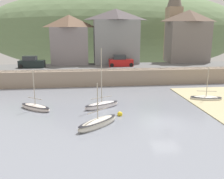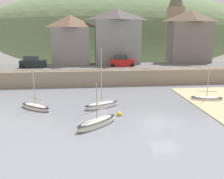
{
  "view_description": "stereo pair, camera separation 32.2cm",
  "coord_description": "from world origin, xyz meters",
  "px_view_note": "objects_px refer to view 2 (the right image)",
  "views": [
    {
      "loc": [
        -7.57,
        -20.89,
        8.36
      ],
      "look_at": [
        -4.4,
        6.22,
        1.79
      ],
      "focal_mm": 39.29,
      "sensor_mm": 36.0,
      "label": 1
    },
    {
      "loc": [
        -7.25,
        -20.93,
        8.36
      ],
      "look_at": [
        -4.4,
        6.22,
        1.79
      ],
      "focal_mm": 39.29,
      "sensor_mm": 36.0,
      "label": 2
    }
  ],
  "objects_px": {
    "waterfront_building_right": "(189,36)",
    "motorboat_with_cabin": "(102,105)",
    "waterfront_building_centre": "(117,36)",
    "parked_car_by_wall": "(122,62)",
    "sailboat_nearest_shore": "(97,123)",
    "mooring_buoy": "(119,114)",
    "waterfront_building_left": "(71,39)",
    "rowboat_small_beached": "(36,107)",
    "parked_car_near_slipway": "(33,63)",
    "dinghy_open_wooden": "(207,98)",
    "church_with_spire": "(175,19)"
  },
  "relations": [
    {
      "from": "rowboat_small_beached",
      "to": "mooring_buoy",
      "type": "height_order",
      "value": "rowboat_small_beached"
    },
    {
      "from": "waterfront_building_centre",
      "to": "waterfront_building_left",
      "type": "bearing_deg",
      "value": -180.0
    },
    {
      "from": "waterfront_building_left",
      "to": "rowboat_small_beached",
      "type": "distance_m",
      "value": 21.16
    },
    {
      "from": "motorboat_with_cabin",
      "to": "parked_car_by_wall",
      "type": "xyz_separation_m",
      "value": [
        4.45,
        15.6,
        2.89
      ]
    },
    {
      "from": "waterfront_building_right",
      "to": "church_with_spire",
      "type": "relative_size",
      "value": 0.61
    },
    {
      "from": "waterfront_building_left",
      "to": "sailboat_nearest_shore",
      "type": "height_order",
      "value": "waterfront_building_left"
    },
    {
      "from": "waterfront_building_right",
      "to": "parked_car_by_wall",
      "type": "distance_m",
      "value": 15.05
    },
    {
      "from": "waterfront_building_left",
      "to": "parked_car_near_slipway",
      "type": "xyz_separation_m",
      "value": [
        -6.16,
        -4.5,
        -3.65
      ]
    },
    {
      "from": "waterfront_building_right",
      "to": "sailboat_nearest_shore",
      "type": "height_order",
      "value": "waterfront_building_right"
    },
    {
      "from": "waterfront_building_centre",
      "to": "parked_car_by_wall",
      "type": "height_order",
      "value": "waterfront_building_centre"
    },
    {
      "from": "motorboat_with_cabin",
      "to": "mooring_buoy",
      "type": "relative_size",
      "value": 12.9
    },
    {
      "from": "waterfront_building_right",
      "to": "dinghy_open_wooden",
      "type": "xyz_separation_m",
      "value": [
        -5.1,
        -18.4,
        -7.16
      ]
    },
    {
      "from": "dinghy_open_wooden",
      "to": "mooring_buoy",
      "type": "distance_m",
      "value": 12.3
    },
    {
      "from": "waterfront_building_centre",
      "to": "waterfront_building_right",
      "type": "distance_m",
      "value": 13.97
    },
    {
      "from": "sailboat_nearest_shore",
      "to": "parked_car_near_slipway",
      "type": "xyz_separation_m",
      "value": [
        -9.67,
        21.02,
        2.89
      ]
    },
    {
      "from": "waterfront_building_right",
      "to": "motorboat_with_cabin",
      "type": "bearing_deg",
      "value": -132.14
    },
    {
      "from": "church_with_spire",
      "to": "parked_car_by_wall",
      "type": "relative_size",
      "value": 3.92
    },
    {
      "from": "dinghy_open_wooden",
      "to": "parked_car_by_wall",
      "type": "xyz_separation_m",
      "value": [
        -8.63,
        13.9,
        2.97
      ]
    },
    {
      "from": "dinghy_open_wooden",
      "to": "sailboat_nearest_shore",
      "type": "bearing_deg",
      "value": -140.13
    },
    {
      "from": "waterfront_building_right",
      "to": "mooring_buoy",
      "type": "distance_m",
      "value": 29.15
    },
    {
      "from": "rowboat_small_beached",
      "to": "parked_car_by_wall",
      "type": "bearing_deg",
      "value": 89.67
    },
    {
      "from": "motorboat_with_cabin",
      "to": "waterfront_building_right",
      "type": "bearing_deg",
      "value": 22.35
    },
    {
      "from": "church_with_spire",
      "to": "mooring_buoy",
      "type": "distance_m",
      "value": 32.53
    },
    {
      "from": "rowboat_small_beached",
      "to": "parked_car_by_wall",
      "type": "height_order",
      "value": "parked_car_by_wall"
    },
    {
      "from": "church_with_spire",
      "to": "motorboat_with_cabin",
      "type": "relative_size",
      "value": 2.37
    },
    {
      "from": "waterfront_building_centre",
      "to": "sailboat_nearest_shore",
      "type": "distance_m",
      "value": 26.95
    },
    {
      "from": "sailboat_nearest_shore",
      "to": "rowboat_small_beached",
      "type": "relative_size",
      "value": 0.93
    },
    {
      "from": "waterfront_building_centre",
      "to": "parked_car_by_wall",
      "type": "relative_size",
      "value": 2.4
    },
    {
      "from": "parked_car_near_slipway",
      "to": "parked_car_by_wall",
      "type": "distance_m",
      "value": 14.88
    },
    {
      "from": "waterfront_building_centre",
      "to": "waterfront_building_right",
      "type": "bearing_deg",
      "value": -0.0
    },
    {
      "from": "waterfront_building_right",
      "to": "waterfront_building_centre",
      "type": "bearing_deg",
      "value": 180.0
    },
    {
      "from": "mooring_buoy",
      "to": "waterfront_building_right",
      "type": "bearing_deg",
      "value": 54.09
    },
    {
      "from": "sailboat_nearest_shore",
      "to": "dinghy_open_wooden",
      "type": "bearing_deg",
      "value": -13.55
    },
    {
      "from": "church_with_spire",
      "to": "parked_car_near_slipway",
      "type": "height_order",
      "value": "church_with_spire"
    },
    {
      "from": "church_with_spire",
      "to": "dinghy_open_wooden",
      "type": "bearing_deg",
      "value": -99.03
    },
    {
      "from": "waterfront_building_centre",
      "to": "motorboat_with_cabin",
      "type": "distance_m",
      "value": 21.73
    },
    {
      "from": "parked_car_near_slipway",
      "to": "dinghy_open_wooden",
      "type": "bearing_deg",
      "value": -27.08
    },
    {
      "from": "parked_car_by_wall",
      "to": "mooring_buoy",
      "type": "height_order",
      "value": "parked_car_by_wall"
    },
    {
      "from": "waterfront_building_left",
      "to": "waterfront_building_right",
      "type": "bearing_deg",
      "value": 0.0
    },
    {
      "from": "waterfront_building_left",
      "to": "dinghy_open_wooden",
      "type": "height_order",
      "value": "waterfront_building_left"
    },
    {
      "from": "dinghy_open_wooden",
      "to": "parked_car_by_wall",
      "type": "height_order",
      "value": "parked_car_by_wall"
    },
    {
      "from": "waterfront_building_centre",
      "to": "mooring_buoy",
      "type": "height_order",
      "value": "waterfront_building_centre"
    },
    {
      "from": "mooring_buoy",
      "to": "rowboat_small_beached",
      "type": "bearing_deg",
      "value": 161.4
    },
    {
      "from": "parked_car_by_wall",
      "to": "mooring_buoy",
      "type": "relative_size",
      "value": 7.8
    },
    {
      "from": "parked_car_near_slipway",
      "to": "waterfront_building_centre",
      "type": "bearing_deg",
      "value": 20.59
    },
    {
      "from": "rowboat_small_beached",
      "to": "mooring_buoy",
      "type": "distance_m",
      "value": 9.32
    },
    {
      "from": "sailboat_nearest_shore",
      "to": "mooring_buoy",
      "type": "relative_size",
      "value": 7.98
    },
    {
      "from": "waterfront_building_left",
      "to": "sailboat_nearest_shore",
      "type": "bearing_deg",
      "value": -82.18
    },
    {
      "from": "parked_car_near_slipway",
      "to": "waterfront_building_left",
      "type": "bearing_deg",
      "value": 39.64
    },
    {
      "from": "dinghy_open_wooden",
      "to": "mooring_buoy",
      "type": "xyz_separation_m",
      "value": [
        -11.46,
        -4.47,
        -0.07
      ]
    }
  ]
}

